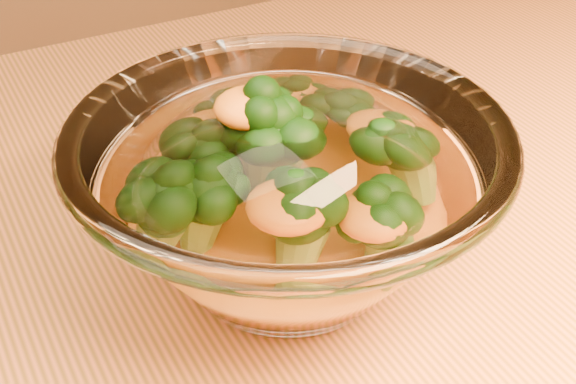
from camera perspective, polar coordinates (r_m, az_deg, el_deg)
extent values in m
cube|color=#CC6E3D|center=(0.48, -9.40, -11.24)|extent=(1.20, 0.80, 0.04)
cylinder|color=brown|center=(1.16, 12.01, -3.91)|extent=(0.06, 0.06, 0.71)
ellipsoid|color=white|center=(0.49, 0.00, -5.18)|extent=(0.11, 0.11, 0.02)
torus|color=white|center=(0.43, 0.00, 3.96)|extent=(0.25, 0.25, 0.01)
ellipsoid|color=orange|center=(0.47, 0.00, -2.85)|extent=(0.13, 0.13, 0.04)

